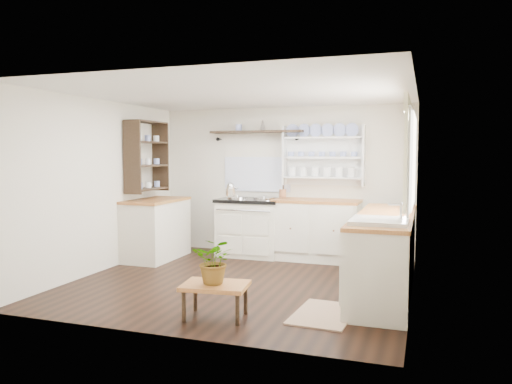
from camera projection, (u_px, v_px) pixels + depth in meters
floor at (241, 282)px, 6.13m from camera, size 4.00×3.80×0.01m
wall_back at (283, 181)px, 7.83m from camera, size 4.00×0.02×2.30m
wall_right at (414, 193)px, 5.39m from camera, size 0.02×3.80×2.30m
wall_left at (101, 186)px, 6.69m from camera, size 0.02×3.80×2.30m
ceiling at (241, 93)px, 5.95m from camera, size 4.00×3.80×0.01m
window at (410, 155)px, 5.52m from camera, size 0.08×1.55×1.22m
aga_cooker at (251, 227)px, 7.71m from camera, size 0.99×0.69×0.92m
back_cabinets at (317, 229)px, 7.41m from camera, size 1.27×0.63×0.90m
right_cabinets at (385, 253)px, 5.64m from camera, size 0.62×2.43×0.90m
belfast_sink at (379, 233)px, 4.91m from camera, size 0.55×0.60×0.45m
left_cabinets at (156, 228)px, 7.49m from camera, size 0.62×1.13×0.90m
plate_rack at (324, 155)px, 7.56m from camera, size 1.20×0.22×0.90m
high_shelf at (257, 133)px, 7.79m from camera, size 1.50×0.29×0.16m
left_shelving at (147, 156)px, 7.45m from camera, size 0.28×0.80×1.05m
kettle at (231, 190)px, 7.65m from camera, size 0.16×0.16×0.20m
utensil_crock at (283, 193)px, 7.62m from camera, size 0.11×0.11×0.13m
center_table at (215, 288)px, 4.78m from camera, size 0.67×0.52×0.34m
potted_plant at (215, 261)px, 4.76m from camera, size 0.43×0.38×0.45m
floor_rug at (324, 314)px, 4.89m from camera, size 0.61×0.89×0.02m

